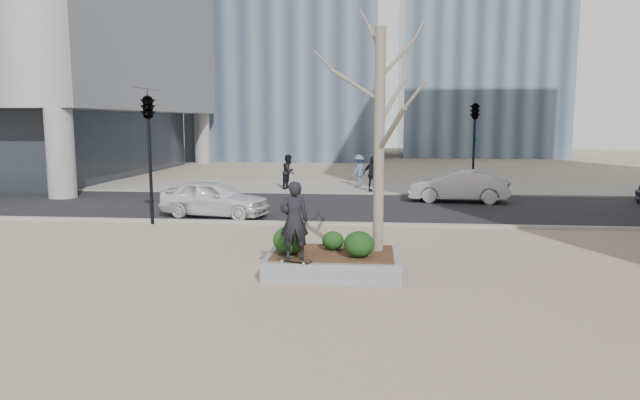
# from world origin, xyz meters

# --- Properties ---
(ground) EXTENTS (120.00, 120.00, 0.00)m
(ground) POSITION_xyz_m (0.00, 0.00, 0.00)
(ground) COLOR gray
(ground) RESTS_ON ground
(street) EXTENTS (60.00, 8.00, 0.02)m
(street) POSITION_xyz_m (0.00, 10.00, 0.01)
(street) COLOR black
(street) RESTS_ON ground
(far_sidewalk) EXTENTS (60.00, 6.00, 0.02)m
(far_sidewalk) POSITION_xyz_m (0.00, 17.00, 0.01)
(far_sidewalk) COLOR gray
(far_sidewalk) RESTS_ON ground
(planter) EXTENTS (3.00, 2.00, 0.45)m
(planter) POSITION_xyz_m (1.00, 0.00, 0.23)
(planter) COLOR gray
(planter) RESTS_ON ground
(planter_mulch) EXTENTS (2.70, 1.70, 0.04)m
(planter_mulch) POSITION_xyz_m (1.00, 0.00, 0.47)
(planter_mulch) COLOR #382314
(planter_mulch) RESTS_ON planter
(sycamore_tree) EXTENTS (2.80, 2.80, 6.60)m
(sycamore_tree) POSITION_xyz_m (2.00, 0.30, 3.79)
(sycamore_tree) COLOR gray
(sycamore_tree) RESTS_ON planter_mulch
(shrub_left) EXTENTS (0.73, 0.73, 0.62)m
(shrub_left) POSITION_xyz_m (0.03, -0.26, 0.80)
(shrub_left) COLOR #153F14
(shrub_left) RESTS_ON planter_mulch
(shrub_middle) EXTENTS (0.51, 0.51, 0.43)m
(shrub_middle) POSITION_xyz_m (0.97, 0.24, 0.71)
(shrub_middle) COLOR #153611
(shrub_middle) RESTS_ON planter_mulch
(shrub_right) EXTENTS (0.67, 0.67, 0.57)m
(shrub_right) POSITION_xyz_m (1.59, -0.42, 0.78)
(shrub_right) COLOR black
(shrub_right) RESTS_ON planter_mulch
(skateboard) EXTENTS (0.80, 0.45, 0.08)m
(skateboard) POSITION_xyz_m (0.23, -0.88, 0.49)
(skateboard) COLOR black
(skateboard) RESTS_ON planter
(skateboarder) EXTENTS (0.68, 0.53, 1.68)m
(skateboarder) POSITION_xyz_m (0.23, -0.88, 1.36)
(skateboarder) COLOR black
(skateboarder) RESTS_ON skateboard
(police_car) EXTENTS (4.16, 2.35, 1.33)m
(police_car) POSITION_xyz_m (-3.79, 7.15, 0.69)
(police_car) COLOR white
(police_car) RESTS_ON street
(car_silver) EXTENTS (4.24, 1.80, 1.36)m
(car_silver) POSITION_xyz_m (5.44, 11.87, 0.70)
(car_silver) COLOR #A0A4A8
(car_silver) RESTS_ON street
(pedestrian_a) EXTENTS (0.88, 1.00, 1.74)m
(pedestrian_a) POSITION_xyz_m (-2.40, 15.76, 0.89)
(pedestrian_a) COLOR black
(pedestrian_a) RESTS_ON far_sidewalk
(pedestrian_b) EXTENTS (1.08, 1.23, 1.65)m
(pedestrian_b) POSITION_xyz_m (1.07, 17.18, 0.85)
(pedestrian_b) COLOR #465E7E
(pedestrian_b) RESTS_ON far_sidewalk
(pedestrian_c) EXTENTS (1.09, 0.80, 1.71)m
(pedestrian_c) POSITION_xyz_m (1.82, 14.87, 0.88)
(pedestrian_c) COLOR black
(pedestrian_c) RESTS_ON far_sidewalk
(traffic_light_near) EXTENTS (0.60, 2.48, 4.50)m
(traffic_light_near) POSITION_xyz_m (-5.50, 5.60, 2.25)
(traffic_light_near) COLOR black
(traffic_light_near) RESTS_ON ground
(traffic_light_far) EXTENTS (0.60, 2.48, 4.50)m
(traffic_light_far) POSITION_xyz_m (6.50, 14.60, 2.25)
(traffic_light_far) COLOR black
(traffic_light_far) RESTS_ON ground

